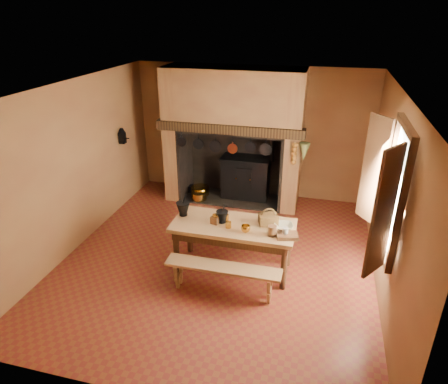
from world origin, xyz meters
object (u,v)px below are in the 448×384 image
(mixing_bowl, at_px, (283,226))
(wicker_basket, at_px, (268,219))
(work_table, at_px, (233,231))
(bench_front, at_px, (223,273))
(iron_range, at_px, (246,177))
(coffee_grinder, at_px, (215,219))

(mixing_bowl, bearing_deg, wicker_basket, 161.38)
(work_table, xyz_separation_m, wicker_basket, (0.52, 0.13, 0.22))
(mixing_bowl, xyz_separation_m, wicker_basket, (-0.24, 0.08, 0.05))
(bench_front, relative_size, wicker_basket, 5.05)
(iron_range, relative_size, work_table, 0.85)
(coffee_grinder, bearing_deg, mixing_bowl, 20.53)
(work_table, height_order, bench_front, work_table)
(wicker_basket, bearing_deg, mixing_bowl, -37.94)
(work_table, xyz_separation_m, bench_front, (0.00, -0.64, -0.33))
(work_table, height_order, coffee_grinder, coffee_grinder)
(work_table, relative_size, wicker_basket, 5.64)
(iron_range, distance_m, coffee_grinder, 2.74)
(bench_front, distance_m, wicker_basket, 1.08)
(mixing_bowl, relative_size, wicker_basket, 0.86)
(wicker_basket, bearing_deg, iron_range, 89.36)
(work_table, bearing_deg, wicker_basket, 14.62)
(wicker_basket, bearing_deg, bench_front, -142.96)
(bench_front, bearing_deg, wicker_basket, 56.35)
(iron_range, xyz_separation_m, bench_front, (0.34, -3.31, -0.13))
(iron_range, xyz_separation_m, mixing_bowl, (1.10, -2.61, 0.37))
(bench_front, xyz_separation_m, wicker_basket, (0.52, 0.77, 0.55))
(coffee_grinder, distance_m, mixing_bowl, 1.04)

